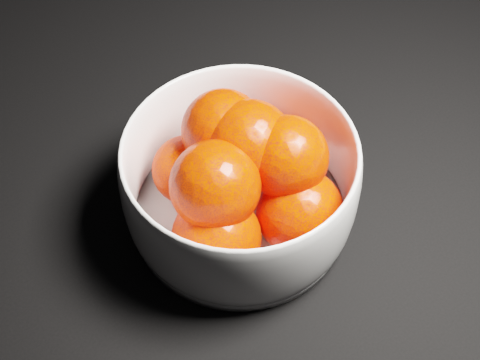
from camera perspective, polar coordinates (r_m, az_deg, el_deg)
bowl at (r=0.54m, az=0.00°, el=-0.30°), size 0.19×0.19×0.09m
orange_pile at (r=0.52m, az=0.38°, el=0.50°), size 0.15×0.15×0.11m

